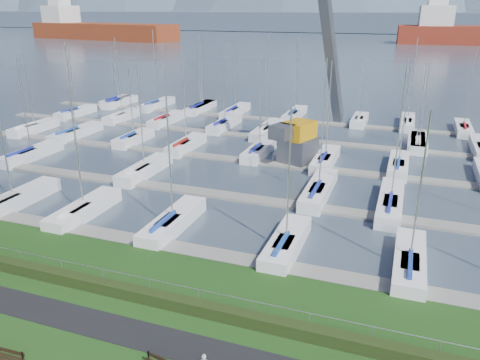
% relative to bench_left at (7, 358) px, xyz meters
% --- Properties ---
extents(path, '(160.00, 2.00, 0.04)m').
position_rel_bench_left_xyz_m(path, '(4.43, 3.85, -0.41)').
color(path, black).
rests_on(path, grass).
extents(water, '(800.00, 540.00, 0.20)m').
position_rel_bench_left_xyz_m(water, '(4.43, 266.85, -0.82)').
color(water, '#3D4A59').
extents(hedge, '(80.00, 0.70, 0.70)m').
position_rel_bench_left_xyz_m(hedge, '(4.43, 6.45, -0.07)').
color(hedge, '#212F11').
rests_on(hedge, grass).
extents(fence, '(80.00, 0.04, 0.04)m').
position_rel_bench_left_xyz_m(fence, '(4.43, 6.85, 0.78)').
color(fence, '#9A9CA2').
rests_on(fence, grass).
extents(foothill, '(900.00, 80.00, 12.00)m').
position_rel_bench_left_xyz_m(foothill, '(4.43, 336.85, 5.58)').
color(foothill, '#465366').
rests_on(foothill, water).
extents(docks, '(90.00, 41.60, 0.25)m').
position_rel_bench_left_xyz_m(docks, '(4.43, 32.85, -0.64)').
color(docks, slate).
rests_on(docks, water).
extents(bench_left, '(1.82, 0.50, 0.85)m').
position_rel_bench_left_xyz_m(bench_left, '(0.00, 0.00, 0.00)').
color(bench_left, black).
rests_on(bench_left, grass).
extents(crane, '(5.79, 13.49, 22.35)m').
position_rel_bench_left_xyz_m(crane, '(5.80, 35.38, 4.91)').
color(crane, slate).
rests_on(crane, water).
extents(cargo_ship_west, '(85.94, 31.78, 21.50)m').
position_rel_bench_left_xyz_m(cargo_ship_west, '(-139.42, 199.15, 3.28)').
color(cargo_ship_west, maroon).
rests_on(cargo_ship_west, water).
extents(sailboat_fleet, '(75.00, 49.94, 13.48)m').
position_rel_bench_left_xyz_m(sailboat_fleet, '(2.35, 36.47, 4.91)').
color(sailboat_fleet, silver).
rests_on(sailboat_fleet, water).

